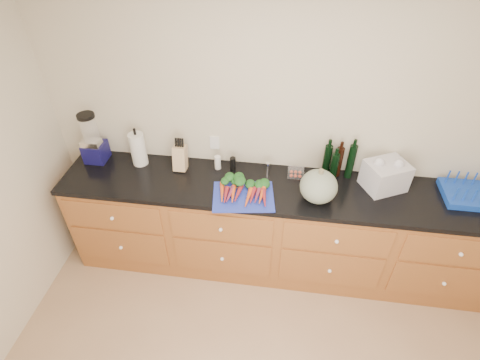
# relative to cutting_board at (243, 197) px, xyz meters

# --- Properties ---
(wall_back) EXTENTS (4.10, 0.05, 2.60)m
(wall_back) POSITION_rel_cutting_board_xyz_m (0.29, 0.48, 0.35)
(wall_back) COLOR beige
(wall_back) RESTS_ON ground
(ceiling) EXTENTS (4.10, 3.30, 0.05)m
(ceiling) POSITION_rel_cutting_board_xyz_m (0.29, -1.14, 1.68)
(ceiling) COLOR white
(ceiling) RESTS_ON wall_back
(cabinets) EXTENTS (3.60, 0.64, 0.90)m
(cabinets) POSITION_rel_cutting_board_xyz_m (0.29, 0.16, -0.50)
(cabinets) COLOR brown
(cabinets) RESTS_ON ground
(countertop) EXTENTS (3.64, 0.62, 0.04)m
(countertop) POSITION_rel_cutting_board_xyz_m (0.29, 0.16, -0.03)
(countertop) COLOR black
(countertop) RESTS_ON cabinets
(cutting_board) EXTENTS (0.52, 0.42, 0.01)m
(cutting_board) POSITION_rel_cutting_board_xyz_m (0.00, 0.00, 0.00)
(cutting_board) COLOR #2133AC
(cutting_board) RESTS_ON countertop
(carrots) EXTENTS (0.41, 0.30, 0.06)m
(carrots) POSITION_rel_cutting_board_xyz_m (0.00, 0.05, 0.03)
(carrots) COLOR #E8551B
(carrots) RESTS_ON cutting_board
(squash) EXTENTS (0.28, 0.28, 0.26)m
(squash) POSITION_rel_cutting_board_xyz_m (0.56, 0.06, 0.12)
(squash) COLOR slate
(squash) RESTS_ON countertop
(blender_appliance) EXTENTS (0.18, 0.18, 0.45)m
(blender_appliance) POSITION_rel_cutting_board_xyz_m (-1.34, 0.32, 0.19)
(blender_appliance) COLOR #110F46
(blender_appliance) RESTS_ON countertop
(paper_towel) EXTENTS (0.13, 0.13, 0.29)m
(paper_towel) POSITION_rel_cutting_board_xyz_m (-0.94, 0.32, 0.14)
(paper_towel) COLOR silver
(paper_towel) RESTS_ON countertop
(knife_block) EXTENTS (0.11, 0.11, 0.21)m
(knife_block) POSITION_rel_cutting_board_xyz_m (-0.58, 0.30, 0.10)
(knife_block) COLOR tan
(knife_block) RESTS_ON countertop
(grinder_salt) EXTENTS (0.05, 0.05, 0.12)m
(grinder_salt) POSITION_rel_cutting_board_xyz_m (-0.26, 0.34, 0.05)
(grinder_salt) COLOR silver
(grinder_salt) RESTS_ON countertop
(grinder_pepper) EXTENTS (0.05, 0.05, 0.12)m
(grinder_pepper) POSITION_rel_cutting_board_xyz_m (-0.13, 0.34, 0.05)
(grinder_pepper) COLOR black
(grinder_pepper) RESTS_ON countertop
(canister_chrome) EXTENTS (0.04, 0.04, 0.10)m
(canister_chrome) POSITION_rel_cutting_board_xyz_m (0.16, 0.34, 0.04)
(canister_chrome) COLOR white
(canister_chrome) RESTS_ON countertop
(tomato_box) EXTENTS (0.13, 0.11, 0.06)m
(tomato_box) POSITION_rel_cutting_board_xyz_m (0.40, 0.33, 0.02)
(tomato_box) COLOR white
(tomato_box) RESTS_ON countertop
(bottles) EXTENTS (0.25, 0.13, 0.30)m
(bottles) POSITION_rel_cutting_board_xyz_m (0.73, 0.37, 0.13)
(bottles) COLOR black
(bottles) RESTS_ON countertop
(grocery_bag) EXTENTS (0.39, 0.36, 0.23)m
(grocery_bag) POSITION_rel_cutting_board_xyz_m (1.09, 0.28, 0.11)
(grocery_bag) COLOR silver
(grocery_bag) RESTS_ON countertop
(dish_rack) EXTENTS (0.42, 0.33, 0.17)m
(dish_rack) POSITION_rel_cutting_board_xyz_m (1.75, 0.24, 0.03)
(dish_rack) COLOR #143FB3
(dish_rack) RESTS_ON countertop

